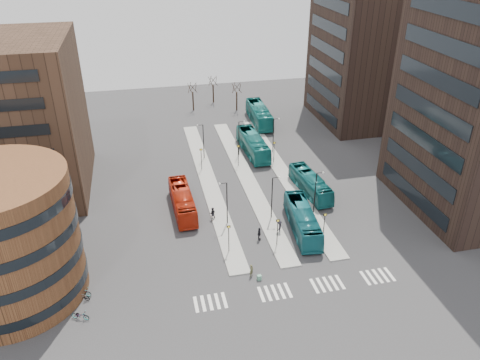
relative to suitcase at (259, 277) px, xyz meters
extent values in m
plane|color=#2C2C2F|center=(2.11, -6.34, -0.29)|extent=(160.00, 160.00, 0.00)
cube|color=gray|center=(-1.89, 23.66, -0.22)|extent=(2.50, 45.00, 0.15)
cube|color=gray|center=(4.11, 23.66, -0.22)|extent=(2.50, 45.00, 0.15)
cube|color=gray|center=(10.11, 23.66, -0.22)|extent=(2.50, 45.00, 0.15)
cube|color=#1C4E9D|center=(0.00, 0.00, 0.00)|extent=(0.50, 0.42, 0.59)
imported|color=#B5240D|center=(-6.63, 16.20, 1.23)|extent=(2.89, 11.03, 3.05)
imported|color=#145C66|center=(7.79, 8.12, 1.28)|extent=(3.80, 11.50, 3.14)
imported|color=#146865|center=(7.25, 32.12, 1.39)|extent=(3.34, 12.23, 3.38)
imported|color=#146164|center=(12.14, 17.07, 1.17)|extent=(3.44, 10.69, 2.93)
imported|color=#166F6C|center=(11.91, 45.64, 1.48)|extent=(3.43, 12.82, 3.54)
imported|color=#4D4C2E|center=(-0.69, 0.81, 0.47)|extent=(0.66, 0.65, 1.53)
imported|color=black|center=(-2.98, 13.26, 0.57)|extent=(0.93, 0.78, 1.72)
imported|color=black|center=(1.89, 7.27, 0.59)|extent=(0.82, 1.12, 1.76)
imported|color=black|center=(4.80, 8.27, 0.57)|extent=(1.11, 1.29, 1.73)
imported|color=gray|center=(-18.89, -1.83, 0.20)|extent=(1.98, 1.35, 0.99)
imported|color=gray|center=(-18.89, 0.88, 0.19)|extent=(1.67, 1.03, 0.97)
imported|color=gray|center=(-18.89, 1.62, 0.21)|extent=(2.02, 1.38, 1.01)
cube|color=silver|center=(-7.39, -2.34, -0.29)|extent=(0.35, 2.40, 0.01)
cube|color=silver|center=(-6.64, -2.34, -0.29)|extent=(0.35, 2.40, 0.01)
cube|color=silver|center=(-5.89, -2.34, -0.29)|extent=(0.35, 2.40, 0.01)
cube|color=silver|center=(-5.14, -2.34, -0.29)|extent=(0.35, 2.40, 0.01)
cube|color=silver|center=(-4.39, -2.34, -0.29)|extent=(0.35, 2.40, 0.01)
cube|color=silver|center=(-0.39, -2.34, -0.29)|extent=(0.35, 2.40, 0.01)
cube|color=silver|center=(0.36, -2.34, -0.29)|extent=(0.35, 2.40, 0.01)
cube|color=silver|center=(1.11, -2.34, -0.29)|extent=(0.35, 2.40, 0.01)
cube|color=silver|center=(1.86, -2.34, -0.29)|extent=(0.35, 2.40, 0.01)
cube|color=silver|center=(2.61, -2.34, -0.29)|extent=(0.35, 2.40, 0.01)
cube|color=silver|center=(5.61, -2.34, -0.29)|extent=(0.35, 2.40, 0.01)
cube|color=silver|center=(6.36, -2.34, -0.29)|extent=(0.35, 2.40, 0.01)
cube|color=silver|center=(7.11, -2.34, -0.29)|extent=(0.35, 2.40, 0.01)
cube|color=silver|center=(7.86, -2.34, -0.29)|extent=(0.35, 2.40, 0.01)
cube|color=silver|center=(8.61, -2.34, -0.29)|extent=(0.35, 2.40, 0.01)
cube|color=silver|center=(11.61, -2.34, -0.29)|extent=(0.35, 2.40, 0.01)
cube|color=silver|center=(12.36, -2.34, -0.29)|extent=(0.35, 2.40, 0.01)
cube|color=silver|center=(13.11, -2.34, -0.29)|extent=(0.35, 2.40, 0.01)
cube|color=silver|center=(13.86, -2.34, -0.29)|extent=(0.35, 2.40, 0.01)
cube|color=silver|center=(14.61, -2.34, -0.29)|extent=(0.35, 2.40, 0.01)
cylinder|color=brown|center=(-25.89, 3.66, 6.71)|extent=(15.00, 15.00, 14.00)
cylinder|color=black|center=(-25.89, 3.66, 1.71)|extent=(15.16, 15.16, 1.10)
cylinder|color=black|center=(-25.89, 3.66, 5.01)|extent=(15.16, 15.16, 1.10)
cube|color=black|center=(24.05, 9.66, 2.21)|extent=(0.12, 16.00, 2.00)
cube|color=black|center=(24.05, 9.66, 6.21)|extent=(0.12, 16.00, 2.00)
cube|color=black|center=(24.05, 9.66, 10.21)|extent=(0.12, 16.00, 2.00)
cube|color=black|center=(24.05, 9.66, 14.21)|extent=(0.12, 16.00, 2.00)
cube|color=black|center=(24.05, 9.66, 18.21)|extent=(0.12, 16.00, 2.00)
cube|color=black|center=(24.05, 9.66, 22.21)|extent=(0.12, 16.00, 2.00)
cube|color=black|center=(24.05, 9.66, 26.21)|extent=(0.12, 16.00, 2.00)
cube|color=black|center=(34.11, 43.66, 14.71)|extent=(20.00, 20.00, 30.00)
cube|color=black|center=(24.05, 43.66, 2.21)|extent=(0.12, 16.00, 2.00)
cube|color=black|center=(24.05, 43.66, 6.21)|extent=(0.12, 16.00, 2.00)
cube|color=black|center=(24.05, 43.66, 10.21)|extent=(0.12, 16.00, 2.00)
cube|color=black|center=(24.05, 43.66, 14.21)|extent=(0.12, 16.00, 2.00)
cube|color=black|center=(24.05, 43.66, 18.21)|extent=(0.12, 16.00, 2.00)
cube|color=black|center=(24.05, 43.66, 22.21)|extent=(0.12, 16.00, 2.00)
cylinder|color=black|center=(-2.29, 5.66, 1.61)|extent=(0.10, 0.10, 3.50)
cube|color=black|center=(-2.29, 5.66, 3.36)|extent=(0.45, 0.10, 0.30)
cube|color=yellow|center=(-2.29, 5.60, 3.36)|extent=(0.20, 0.02, 0.20)
cylinder|color=black|center=(-2.29, 27.66, 1.61)|extent=(0.10, 0.10, 3.50)
cube|color=black|center=(-2.29, 27.66, 3.36)|extent=(0.45, 0.10, 0.30)
cube|color=yellow|center=(-2.29, 27.60, 3.36)|extent=(0.20, 0.02, 0.20)
cylinder|color=black|center=(3.71, 5.66, 1.61)|extent=(0.10, 0.10, 3.50)
cube|color=black|center=(3.71, 5.66, 3.36)|extent=(0.45, 0.10, 0.30)
cube|color=yellow|center=(3.71, 5.60, 3.36)|extent=(0.20, 0.02, 0.20)
cylinder|color=black|center=(3.71, 27.66, 1.61)|extent=(0.10, 0.10, 3.50)
cube|color=black|center=(3.71, 27.66, 3.36)|extent=(0.45, 0.10, 0.30)
cube|color=yellow|center=(3.71, 27.60, 3.36)|extent=(0.20, 0.02, 0.20)
cylinder|color=black|center=(9.71, 5.66, 1.61)|extent=(0.10, 0.10, 3.50)
cube|color=black|center=(9.71, 5.66, 3.36)|extent=(0.45, 0.10, 0.30)
cube|color=yellow|center=(9.71, 5.60, 3.36)|extent=(0.20, 0.02, 0.20)
cylinder|color=black|center=(9.71, 27.66, 1.61)|extent=(0.10, 0.10, 3.50)
cube|color=black|center=(9.71, 27.66, 3.36)|extent=(0.45, 0.10, 0.30)
cube|color=yellow|center=(9.71, 27.60, 3.36)|extent=(0.20, 0.02, 0.20)
cylinder|color=black|center=(-1.29, 11.66, 2.86)|extent=(0.14, 0.14, 6.00)
cylinder|color=black|center=(-1.74, 11.66, 5.86)|extent=(0.90, 0.08, 0.08)
sphere|color=silver|center=(-2.19, 11.66, 5.86)|extent=(0.24, 0.24, 0.24)
cylinder|color=black|center=(-1.29, 31.66, 2.86)|extent=(0.14, 0.14, 6.00)
cylinder|color=black|center=(-1.74, 31.66, 5.86)|extent=(0.90, 0.08, 0.08)
sphere|color=silver|center=(-2.19, 31.66, 5.86)|extent=(0.24, 0.24, 0.24)
cylinder|color=black|center=(4.71, 11.66, 2.86)|extent=(0.14, 0.14, 6.00)
cylinder|color=black|center=(5.16, 11.66, 5.86)|extent=(0.90, 0.08, 0.08)
sphere|color=silver|center=(5.61, 11.66, 5.86)|extent=(0.24, 0.24, 0.24)
cylinder|color=black|center=(4.71, 31.66, 2.86)|extent=(0.14, 0.14, 6.00)
cylinder|color=black|center=(5.16, 31.66, 5.86)|extent=(0.90, 0.08, 0.08)
sphere|color=silver|center=(5.61, 31.66, 5.86)|extent=(0.24, 0.24, 0.24)
cylinder|color=black|center=(10.71, 11.66, 2.86)|extent=(0.14, 0.14, 6.00)
cylinder|color=black|center=(11.16, 11.66, 5.86)|extent=(0.90, 0.08, 0.08)
sphere|color=silver|center=(11.61, 11.66, 5.86)|extent=(0.24, 0.24, 0.24)
cylinder|color=black|center=(10.71, 31.66, 2.86)|extent=(0.14, 0.14, 6.00)
cylinder|color=black|center=(11.16, 31.66, 5.86)|extent=(0.90, 0.08, 0.08)
sphere|color=silver|center=(11.61, 31.66, 5.86)|extent=(0.24, 0.24, 0.24)
cylinder|color=black|center=(0.11, 55.66, 1.71)|extent=(0.30, 0.30, 4.00)
cylinder|color=black|center=(0.81, 55.66, 4.61)|extent=(0.10, 1.56, 1.95)
cylinder|color=black|center=(0.33, 56.33, 4.61)|extent=(1.48, 0.59, 1.97)
cylinder|color=black|center=(-0.45, 56.07, 4.61)|extent=(0.90, 1.31, 1.99)
cylinder|color=black|center=(-0.46, 55.25, 4.61)|extent=(0.89, 1.31, 1.99)
cylinder|color=black|center=(0.33, 54.99, 4.61)|extent=(1.48, 0.58, 1.97)
cylinder|color=black|center=(5.11, 59.66, 1.71)|extent=(0.30, 0.30, 4.00)
cylinder|color=black|center=(5.81, 59.66, 4.61)|extent=(0.10, 1.56, 1.95)
cylinder|color=black|center=(5.33, 60.33, 4.61)|extent=(1.48, 0.59, 1.97)
cylinder|color=black|center=(4.55, 60.07, 4.61)|extent=(0.90, 1.31, 1.99)
cylinder|color=black|center=(4.54, 59.25, 4.61)|extent=(0.89, 1.31, 1.99)
cylinder|color=black|center=(5.33, 58.99, 4.61)|extent=(1.48, 0.58, 1.97)
cylinder|color=black|center=(9.11, 53.66, 1.71)|extent=(0.30, 0.30, 4.00)
cylinder|color=black|center=(9.81, 53.66, 4.61)|extent=(0.10, 1.56, 1.95)
cylinder|color=black|center=(9.33, 54.33, 4.61)|extent=(1.48, 0.59, 1.97)
cylinder|color=black|center=(8.55, 54.07, 4.61)|extent=(0.90, 1.31, 1.99)
cylinder|color=black|center=(8.54, 53.25, 4.61)|extent=(0.89, 1.31, 1.99)
cylinder|color=black|center=(9.33, 52.99, 4.61)|extent=(1.48, 0.58, 1.97)
camera|label=1|loc=(-10.88, -38.86, 34.21)|focal=35.00mm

